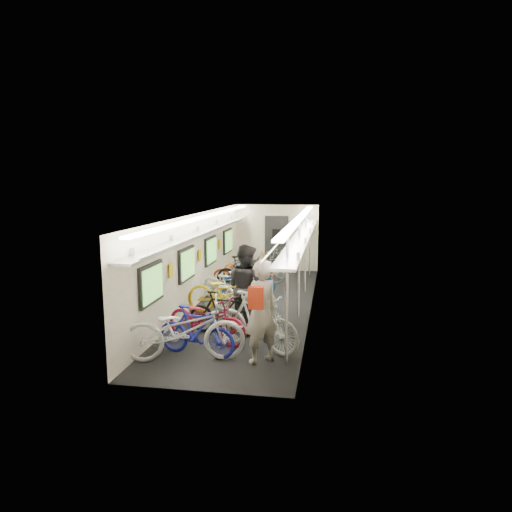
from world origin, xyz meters
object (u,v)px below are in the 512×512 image
(passenger_near, at_px, (261,312))
(passenger_mid, at_px, (246,288))
(bicycle_0, at_px, (184,330))
(bicycle_1, at_px, (196,331))
(backpack, at_px, (256,298))

(passenger_near, xyz_separation_m, passenger_mid, (-0.59, 1.75, 0.01))
(bicycle_0, relative_size, bicycle_1, 1.39)
(bicycle_0, distance_m, bicycle_1, 0.31)
(bicycle_1, xyz_separation_m, backpack, (1.21, -0.46, 0.80))
(bicycle_1, bearing_deg, passenger_mid, -8.96)
(passenger_near, bearing_deg, backpack, 43.55)
(bicycle_0, height_order, bicycle_1, bicycle_0)
(bicycle_1, bearing_deg, bicycle_0, 163.26)
(bicycle_1, distance_m, passenger_mid, 1.82)
(bicycle_0, relative_size, backpack, 5.78)
(bicycle_0, bearing_deg, passenger_mid, -36.82)
(bicycle_0, distance_m, passenger_near, 1.43)
(passenger_near, distance_m, backpack, 0.49)
(passenger_mid, bearing_deg, bicycle_1, 106.90)
(bicycle_0, bearing_deg, passenger_near, -98.21)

